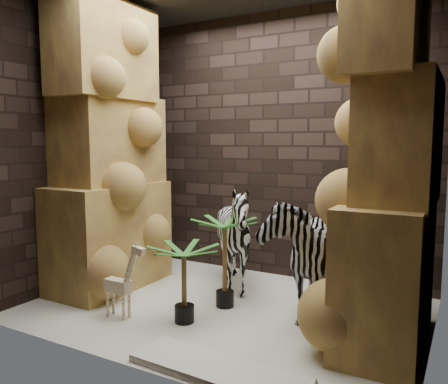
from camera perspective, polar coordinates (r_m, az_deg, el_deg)
The scene contains 13 objects.
floor at distance 4.27m, azimuth -0.02°, elevation -14.76°, with size 3.50×3.50×0.00m, color white.
wall_back at distance 5.11m, azimuth 6.86°, elevation 5.87°, with size 3.50×3.50×0.00m, color black.
wall_front at distance 2.96m, azimuth -11.98°, elevation 5.46°, with size 3.50×3.50×0.00m, color black.
wall_left at distance 5.08m, azimuth -17.62°, elevation 5.61°, with size 3.00×3.00×0.00m, color black.
wall_right at distance 3.49m, azimuth 26.08°, elevation 5.07°, with size 3.00×3.00×0.00m, color black.
rock_pillar_left at distance 4.83m, azimuth -14.76°, elevation 5.68°, with size 0.68×1.30×3.00m, color gold, non-canonical shape.
rock_pillar_right at distance 3.52m, azimuth 20.69°, elevation 5.31°, with size 0.58×1.25×3.00m, color gold, non-canonical shape.
zebra_right at distance 4.05m, azimuth 9.98°, elevation -6.45°, with size 0.59×1.09×1.30m, color white.
zebra_left at distance 4.60m, azimuth 1.42°, elevation -6.58°, with size 0.91×1.12×1.02m, color white.
giraffe_toy at distance 4.08m, azimuth -13.49°, elevation -10.60°, with size 0.37×0.12×0.72m, color beige, non-canonical shape.
palm_front at distance 4.20m, azimuth 0.11°, elevation -8.97°, with size 0.36×0.36×0.86m, color #246921, non-canonical shape.
palm_back at distance 3.89m, azimuth -5.14°, elevation -11.59°, with size 0.36×0.36×0.69m, color #246921, non-canonical shape.
surfboard at distance 3.14m, azimuth 1.63°, elevation -22.51°, with size 1.54×0.38×0.05m, color white.
Camera 1 is at (1.95, -3.48, 1.54)m, focal length 35.62 mm.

